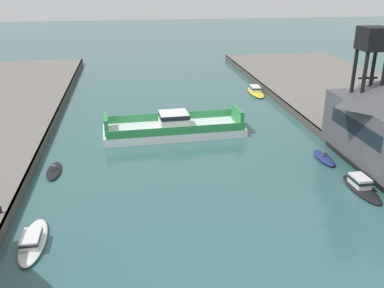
{
  "coord_description": "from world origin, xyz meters",
  "views": [
    {
      "loc": [
        -7.05,
        -20.2,
        20.97
      ],
      "look_at": [
        0.0,
        26.95,
        2.0
      ],
      "focal_mm": 39.99,
      "sensor_mm": 36.0,
      "label": 1
    }
  ],
  "objects_px": {
    "chain_ferry": "(174,128)",
    "moored_boat_near_right": "(324,158)",
    "moored_boat_near_left": "(256,91)",
    "crane_tower": "(371,56)",
    "moored_boat_far_left": "(54,171)",
    "moored_boat_mid_left": "(33,241)",
    "moored_boat_mid_right": "(361,185)"
  },
  "relations": [
    {
      "from": "chain_ferry",
      "to": "moored_boat_near_left",
      "type": "distance_m",
      "value": 26.79
    },
    {
      "from": "moored_boat_near_left",
      "to": "moored_boat_mid_left",
      "type": "bearing_deg",
      "value": -125.82
    },
    {
      "from": "moored_boat_mid_left",
      "to": "moored_boat_mid_right",
      "type": "xyz_separation_m",
      "value": [
        31.91,
        5.15,
        0.09
      ]
    },
    {
      "from": "moored_boat_near_right",
      "to": "crane_tower",
      "type": "xyz_separation_m",
      "value": [
        5.09,
        1.55,
        11.9
      ]
    },
    {
      "from": "moored_boat_near_left",
      "to": "moored_boat_near_right",
      "type": "height_order",
      "value": "moored_boat_near_left"
    },
    {
      "from": "moored_boat_mid_right",
      "to": "moored_boat_far_left",
      "type": "relative_size",
      "value": 1.36
    },
    {
      "from": "chain_ferry",
      "to": "crane_tower",
      "type": "distance_m",
      "value": 26.72
    },
    {
      "from": "chain_ferry",
      "to": "moored_boat_near_right",
      "type": "bearing_deg",
      "value": -34.25
    },
    {
      "from": "moored_boat_near_right",
      "to": "moored_boat_far_left",
      "type": "xyz_separation_m",
      "value": [
        -31.86,
        1.25,
        -0.09
      ]
    },
    {
      "from": "moored_boat_far_left",
      "to": "moored_boat_near_right",
      "type": "bearing_deg",
      "value": -2.24
    },
    {
      "from": "moored_boat_mid_right",
      "to": "moored_boat_far_left",
      "type": "xyz_separation_m",
      "value": [
        -32.29,
        9.1,
        -0.34
      ]
    },
    {
      "from": "chain_ferry",
      "to": "crane_tower",
      "type": "xyz_separation_m",
      "value": [
        22.09,
        -10.02,
        11.19
      ]
    },
    {
      "from": "moored_boat_far_left",
      "to": "crane_tower",
      "type": "height_order",
      "value": "crane_tower"
    },
    {
      "from": "chain_ferry",
      "to": "crane_tower",
      "type": "relative_size",
      "value": 1.39
    },
    {
      "from": "moored_boat_mid_left",
      "to": "moored_boat_far_left",
      "type": "relative_size",
      "value": 1.42
    },
    {
      "from": "moored_boat_far_left",
      "to": "chain_ferry",
      "type": "bearing_deg",
      "value": 34.82
    },
    {
      "from": "chain_ferry",
      "to": "moored_boat_near_left",
      "type": "height_order",
      "value": "chain_ferry"
    },
    {
      "from": "chain_ferry",
      "to": "moored_boat_mid_left",
      "type": "bearing_deg",
      "value": -120.49
    },
    {
      "from": "chain_ferry",
      "to": "moored_boat_near_right",
      "type": "relative_size",
      "value": 3.97
    },
    {
      "from": "moored_boat_near_left",
      "to": "moored_boat_far_left",
      "type": "relative_size",
      "value": 1.7
    },
    {
      "from": "chain_ferry",
      "to": "moored_boat_mid_right",
      "type": "xyz_separation_m",
      "value": [
        17.44,
        -19.44,
        -0.47
      ]
    },
    {
      "from": "moored_boat_near_left",
      "to": "moored_boat_far_left",
      "type": "distance_m",
      "value": 44.57
    },
    {
      "from": "moored_boat_mid_right",
      "to": "moored_boat_far_left",
      "type": "height_order",
      "value": "moored_boat_mid_right"
    },
    {
      "from": "moored_boat_near_right",
      "to": "moored_boat_mid_left",
      "type": "bearing_deg",
      "value": -157.55
    },
    {
      "from": "moored_boat_near_left",
      "to": "moored_boat_far_left",
      "type": "height_order",
      "value": "moored_boat_near_left"
    },
    {
      "from": "moored_boat_near_left",
      "to": "moored_boat_far_left",
      "type": "xyz_separation_m",
      "value": [
        -32.6,
        -30.39,
        -0.26
      ]
    },
    {
      "from": "moored_boat_near_right",
      "to": "crane_tower",
      "type": "distance_m",
      "value": 13.04
    },
    {
      "from": "chain_ferry",
      "to": "moored_boat_near_right",
      "type": "height_order",
      "value": "chain_ferry"
    },
    {
      "from": "moored_boat_mid_right",
      "to": "crane_tower",
      "type": "height_order",
      "value": "crane_tower"
    },
    {
      "from": "chain_ferry",
      "to": "crane_tower",
      "type": "height_order",
      "value": "crane_tower"
    },
    {
      "from": "moored_boat_near_left",
      "to": "crane_tower",
      "type": "bearing_deg",
      "value": -81.78
    },
    {
      "from": "chain_ferry",
      "to": "moored_boat_near_right",
      "type": "xyz_separation_m",
      "value": [
        17.01,
        -11.58,
        -0.72
      ]
    }
  ]
}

